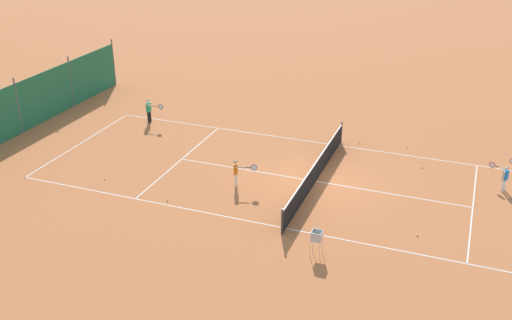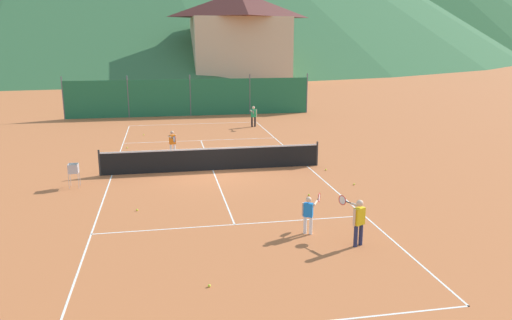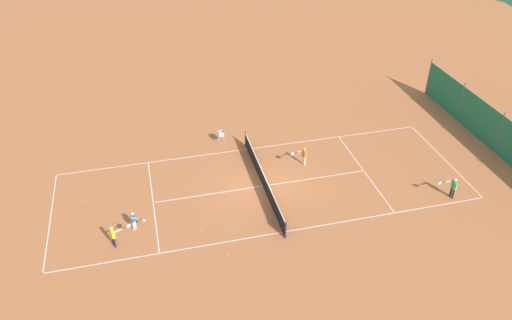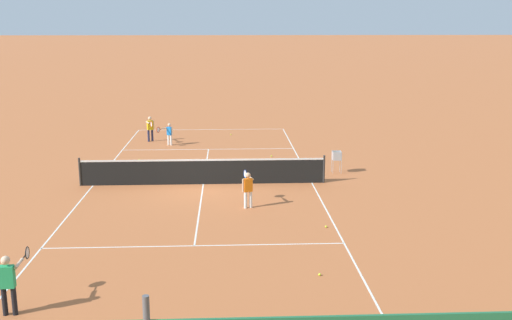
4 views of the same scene
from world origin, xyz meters
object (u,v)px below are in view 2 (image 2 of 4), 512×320
(player_near_baseline, at_px, (253,115))
(tennis_ball_by_net_right, at_px, (209,286))
(tennis_ball_by_net_left, at_px, (326,170))
(player_near_service, at_px, (309,212))
(tennis_net, at_px, (213,159))
(alpine_chalet, at_px, (239,35))
(tennis_ball_far_corner, at_px, (354,184))
(tennis_ball_alley_right, at_px, (127,148))
(tennis_ball_alley_left, at_px, (137,210))
(tennis_ball_service_box, at_px, (144,135))
(ball_hopper, at_px, (74,170))
(player_far_service, at_px, (358,219))
(player_far_baseline, at_px, (173,141))
(tennis_ball_near_corner, at_px, (309,195))

(player_near_baseline, relative_size, tennis_ball_by_net_right, 19.62)
(tennis_ball_by_net_left, bearing_deg, player_near_service, -112.33)
(tennis_net, bearing_deg, alpine_chalet, 79.76)
(player_near_service, bearing_deg, tennis_ball_far_corner, 54.60)
(player_near_baseline, relative_size, tennis_ball_alley_right, 19.62)
(tennis_ball_alley_left, xyz_separation_m, tennis_ball_alley_right, (-0.91, 9.71, 0.00))
(tennis_ball_alley_left, xyz_separation_m, tennis_ball_far_corner, (7.94, 1.47, 0.00))
(tennis_ball_service_box, bearing_deg, player_near_baseline, 13.45)
(tennis_net, distance_m, alpine_chalet, 45.89)
(tennis_ball_far_corner, bearing_deg, tennis_ball_service_box, 124.88)
(tennis_ball_alley_left, bearing_deg, ball_hopper, 127.35)
(ball_hopper, bearing_deg, player_far_service, -40.19)
(alpine_chalet, bearing_deg, tennis_ball_alley_right, -106.68)
(player_near_service, xyz_separation_m, tennis_ball_far_corner, (3.06, 4.30, -0.61))
(player_near_baseline, distance_m, tennis_ball_alley_left, 16.13)
(tennis_net, bearing_deg, player_far_baseline, 117.72)
(tennis_ball_service_box, xyz_separation_m, tennis_ball_near_corner, (6.08, -12.64, 0.00))
(player_near_service, bearing_deg, tennis_ball_by_net_left, 67.67)
(tennis_net, height_order, tennis_ball_near_corner, tennis_net)
(tennis_net, distance_m, player_far_service, 9.02)
(player_near_service, relative_size, tennis_ball_alley_right, 16.64)
(player_far_service, distance_m, ball_hopper, 10.87)
(player_near_service, bearing_deg, ball_hopper, 140.64)
(player_far_service, relative_size, player_near_service, 1.17)
(tennis_ball_by_net_right, bearing_deg, tennis_ball_service_box, 96.12)
(tennis_ball_alley_left, bearing_deg, tennis_ball_by_net_left, 26.15)
(player_near_service, bearing_deg, alpine_chalet, 83.32)
(player_near_baseline, bearing_deg, tennis_ball_alley_right, -145.79)
(player_far_baseline, distance_m, tennis_ball_far_corner, 9.04)
(tennis_net, distance_m, tennis_ball_by_net_right, 10.17)
(player_near_service, height_order, tennis_ball_by_net_right, player_near_service)
(ball_hopper, bearing_deg, tennis_ball_alley_left, -52.65)
(player_near_service, xyz_separation_m, tennis_ball_by_net_right, (-3.08, -2.64, -0.61))
(player_far_service, xyz_separation_m, tennis_ball_by_net_left, (1.66, 7.59, -0.71))
(tennis_ball_service_box, height_order, ball_hopper, ball_hopper)
(tennis_ball_service_box, distance_m, tennis_ball_far_corner, 14.23)
(player_far_service, height_order, tennis_ball_by_net_left, player_far_service)
(player_far_service, distance_m, player_near_baseline, 18.63)
(tennis_net, height_order, tennis_ball_by_net_right, tennis_net)
(player_near_baseline, height_order, ball_hopper, player_near_baseline)
(player_far_service, xyz_separation_m, tennis_ball_by_net_right, (-4.11, -1.60, -0.71))
(tennis_ball_near_corner, height_order, ball_hopper, ball_hopper)
(tennis_ball_by_net_left, xyz_separation_m, ball_hopper, (-9.97, -0.58, 0.62))
(tennis_ball_far_corner, xyz_separation_m, ball_hopper, (-10.34, 1.66, 0.62))
(tennis_ball_by_net_right, bearing_deg, tennis_ball_alley_right, 100.11)
(tennis_ball_by_net_left, height_order, tennis_ball_by_net_right, same)
(tennis_net, distance_m, tennis_ball_service_box, 9.08)
(player_far_service, relative_size, tennis_ball_alley_left, 19.44)
(tennis_ball_by_net_right, bearing_deg, tennis_net, 83.76)
(ball_hopper, height_order, alpine_chalet, alpine_chalet)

